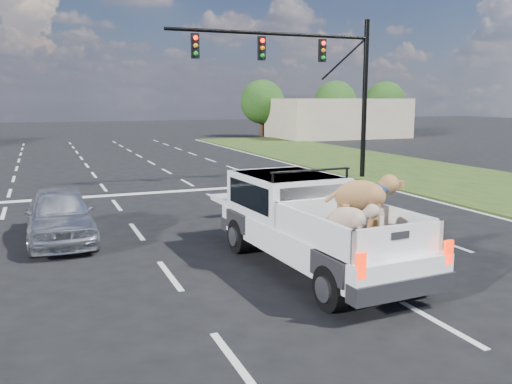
% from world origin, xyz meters
% --- Properties ---
extents(ground, '(160.00, 160.00, 0.00)m').
position_xyz_m(ground, '(0.00, 0.00, 0.00)').
color(ground, black).
rests_on(ground, ground).
extents(road_markings, '(17.75, 60.00, 0.01)m').
position_xyz_m(road_markings, '(0.00, 6.56, 0.01)').
color(road_markings, silver).
rests_on(road_markings, ground).
extents(grass_shoulder_right, '(8.00, 60.00, 0.06)m').
position_xyz_m(grass_shoulder_right, '(13.00, 6.00, 0.03)').
color(grass_shoulder_right, '#203E13').
rests_on(grass_shoulder_right, ground).
extents(traffic_signal, '(9.11, 0.31, 7.00)m').
position_xyz_m(traffic_signal, '(7.20, 10.50, 4.73)').
color(traffic_signal, black).
rests_on(traffic_signal, ground).
extents(building_right, '(12.00, 7.00, 3.60)m').
position_xyz_m(building_right, '(22.00, 34.00, 1.80)').
color(building_right, '#C4B696').
rests_on(building_right, ground).
extents(tree_far_d, '(4.20, 4.20, 5.40)m').
position_xyz_m(tree_far_d, '(16.00, 38.00, 3.29)').
color(tree_far_d, '#332114').
rests_on(tree_far_d, ground).
extents(tree_far_e, '(4.20, 4.20, 5.40)m').
position_xyz_m(tree_far_e, '(24.00, 38.00, 3.29)').
color(tree_far_e, '#332114').
rests_on(tree_far_e, ground).
extents(tree_far_f, '(4.20, 4.20, 5.40)m').
position_xyz_m(tree_far_f, '(30.00, 38.00, 3.29)').
color(tree_far_f, '#332114').
rests_on(tree_far_f, ground).
extents(pickup_truck, '(2.41, 5.77, 2.12)m').
position_xyz_m(pickup_truck, '(1.20, -0.59, 1.00)').
color(pickup_truck, black).
rests_on(pickup_truck, ground).
extents(silver_sedan, '(1.64, 4.03, 1.37)m').
position_xyz_m(silver_sedan, '(-3.69, 3.76, 0.69)').
color(silver_sedan, silver).
rests_on(silver_sedan, ground).
extents(black_coupe, '(2.62, 5.48, 1.54)m').
position_xyz_m(black_coupe, '(2.70, 1.93, 0.77)').
color(black_coupe, black).
rests_on(black_coupe, ground).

